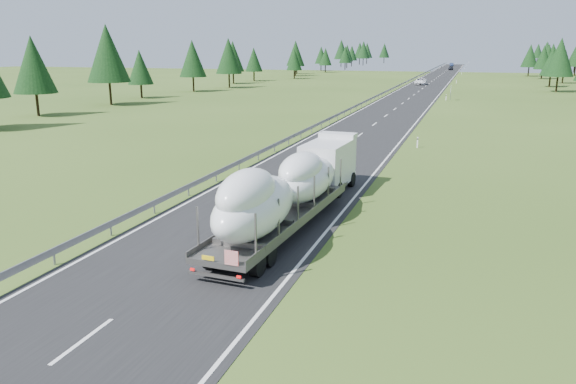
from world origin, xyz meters
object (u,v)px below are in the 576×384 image
(highway_sign, at_px, (451,90))
(distant_car_dark, at_px, (451,68))
(boat_truck, at_px, (292,185))
(distant_van, at_px, (421,81))
(distant_car_blue, at_px, (451,65))

(highway_sign, bearing_deg, distant_car_dark, 92.45)
(highway_sign, relative_size, distant_car_dark, 0.56)
(highway_sign, distance_m, boat_truck, 75.66)
(distant_car_dark, bearing_deg, boat_truck, -90.26)
(distant_van, xyz_separation_m, distant_car_blue, (1.19, 145.00, -0.03))
(highway_sign, bearing_deg, boat_truck, -93.49)
(highway_sign, xyz_separation_m, distant_car_blue, (-7.69, 186.49, -1.02))
(distant_car_blue, bearing_deg, boat_truck, -95.16)
(distant_van, bearing_deg, distant_car_blue, 88.08)
(distant_van, distance_m, distant_car_blue, 145.01)
(boat_truck, xyz_separation_m, distant_van, (-4.28, 117.01, -1.33))
(distant_car_dark, relative_size, distant_car_blue, 0.96)
(distant_van, height_order, distant_car_blue, distant_van)
(highway_sign, bearing_deg, distant_van, 102.08)
(highway_sign, bearing_deg, distant_car_blue, 92.36)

